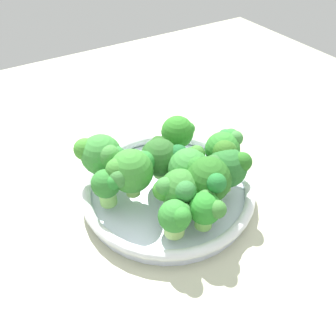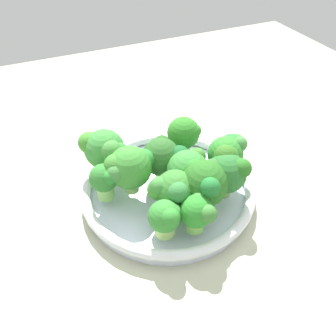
% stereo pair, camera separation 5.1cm
% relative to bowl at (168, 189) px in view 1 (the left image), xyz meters
% --- Properties ---
extents(ground_plane, '(1.30, 1.30, 0.03)m').
position_rel_bowl_xyz_m(ground_plane, '(-0.04, -0.02, -0.03)').
color(ground_plane, '#AEB294').
extents(bowl, '(0.27, 0.27, 0.03)m').
position_rel_bowl_xyz_m(bowl, '(0.00, 0.00, 0.00)').
color(bowl, silver).
rests_on(bowl, ground_plane).
extents(broccoli_floret_0, '(0.06, 0.07, 0.07)m').
position_rel_bowl_xyz_m(broccoli_floret_0, '(-0.05, 0.02, 0.05)').
color(broccoli_floret_0, '#87C054').
rests_on(broccoli_floret_0, bowl).
extents(broccoli_floret_1, '(0.06, 0.06, 0.07)m').
position_rel_bowl_xyz_m(broccoli_floret_1, '(-0.05, -0.07, 0.06)').
color(broccoli_floret_1, '#86B85C').
rests_on(broccoli_floret_1, bowl).
extents(broccoli_floret_2, '(0.05, 0.04, 0.06)m').
position_rel_bowl_xyz_m(broccoli_floret_2, '(-0.10, 0.00, 0.05)').
color(broccoli_floret_2, '#87CF5E').
rests_on(broccoli_floret_2, bowl).
extents(broccoli_floret_3, '(0.06, 0.05, 0.07)m').
position_rel_bowl_xyz_m(broccoli_floret_3, '(0.06, -0.05, 0.05)').
color(broccoli_floret_3, '#7AB64F').
rests_on(broccoli_floret_3, bowl).
extents(broccoli_floret_4, '(0.08, 0.07, 0.07)m').
position_rel_bowl_xyz_m(broccoli_floret_4, '(-0.06, -0.03, 0.06)').
color(broccoli_floret_4, '#82C363').
rests_on(broccoli_floret_4, bowl).
extents(broccoli_floret_5, '(0.07, 0.07, 0.07)m').
position_rel_bowl_xyz_m(broccoli_floret_5, '(0.06, 0.08, 0.06)').
color(broccoli_floret_5, '#7DB958').
rests_on(broccoli_floret_5, bowl).
extents(broccoli_floret_6, '(0.05, 0.06, 0.07)m').
position_rel_bowl_xyz_m(broccoli_floret_6, '(-0.02, -0.09, 0.06)').
color(broccoli_floret_6, '#85BA5C').
rests_on(broccoli_floret_6, bowl).
extents(broccoli_floret_7, '(0.04, 0.05, 0.06)m').
position_rel_bowl_xyz_m(broccoli_floret_7, '(0.01, 0.09, 0.05)').
color(broccoli_floret_7, '#89CC65').
rests_on(broccoli_floret_7, bowl).
extents(broccoli_floret_8, '(0.06, 0.06, 0.07)m').
position_rel_bowl_xyz_m(broccoli_floret_8, '(0.02, -0.00, 0.05)').
color(broccoli_floret_8, '#97D36A').
rests_on(broccoli_floret_8, bowl).
extents(broccoli_floret_9, '(0.06, 0.07, 0.07)m').
position_rel_bowl_xyz_m(broccoli_floret_9, '(-0.02, -0.02, 0.05)').
color(broccoli_floret_9, '#8EC668').
rests_on(broccoli_floret_9, bowl).
extents(broccoli_floret_10, '(0.06, 0.08, 0.08)m').
position_rel_bowl_xyz_m(broccoli_floret_10, '(0.01, 0.06, 0.06)').
color(broccoli_floret_10, '#99D264').
rests_on(broccoli_floret_10, bowl).
extents(broccoli_floret_11, '(0.05, 0.04, 0.05)m').
position_rel_bowl_xyz_m(broccoli_floret_11, '(-0.09, 0.04, 0.05)').
color(broccoli_floret_11, '#A1D06D').
rests_on(broccoli_floret_11, bowl).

